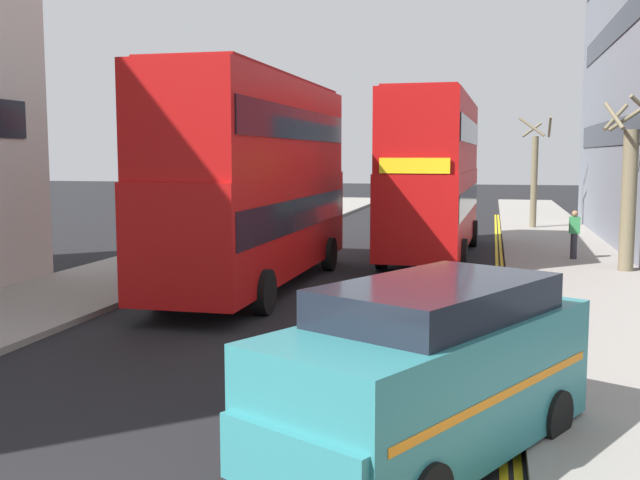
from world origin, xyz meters
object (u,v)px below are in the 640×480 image
double_decker_bus_oncoming (434,171)px  taxi_minivan (425,373)px  double_decker_bus_away (257,176)px  pedestrian_far (574,234)px

double_decker_bus_oncoming → taxi_minivan: 18.24m
double_decker_bus_away → taxi_minivan: bearing=-63.0°
double_decker_bus_oncoming → pedestrian_far: double_decker_bus_oncoming is taller
taxi_minivan → pedestrian_far: size_ratio=3.16×
double_decker_bus_oncoming → pedestrian_far: size_ratio=6.71×
double_decker_bus_oncoming → pedestrian_far: (4.72, -0.56, -2.04)m
pedestrian_far → double_decker_bus_oncoming: bearing=173.2°
double_decker_bus_away → double_decker_bus_oncoming: size_ratio=1.00×
double_decker_bus_oncoming → taxi_minivan: double_decker_bus_oncoming is taller
double_decker_bus_away → double_decker_bus_oncoming: (4.16, 7.36, 0.00)m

